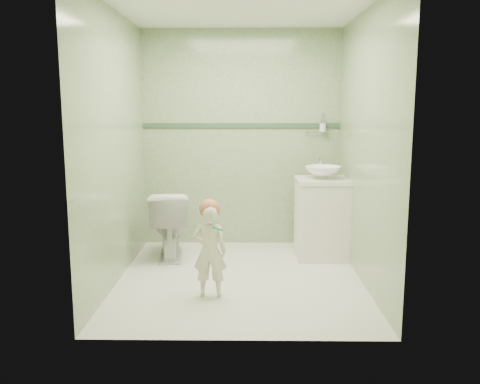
{
  "coord_description": "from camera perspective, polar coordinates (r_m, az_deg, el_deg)",
  "views": [
    {
      "loc": [
        0.06,
        -4.45,
        1.55
      ],
      "look_at": [
        0.0,
        0.15,
        0.78
      ],
      "focal_mm": 37.92,
      "sensor_mm": 36.0,
      "label": 1
    }
  ],
  "objects": [
    {
      "name": "teal_toothbrush",
      "position": [
        4.0,
        -2.61,
        -4.09
      ],
      "size": [
        0.11,
        0.13,
        0.08
      ],
      "color": "#158262",
      "rests_on": "toddler"
    },
    {
      "name": "counter",
      "position": [
        5.26,
        9.27,
        1.3
      ],
      "size": [
        0.54,
        0.52,
        0.04
      ],
      "primitive_type": "cube",
      "color": "white",
      "rests_on": "vanity"
    },
    {
      "name": "toddler",
      "position": [
        4.19,
        -3.43,
        -6.7
      ],
      "size": [
        0.29,
        0.19,
        0.77
      ],
      "primitive_type": "imported",
      "rotation": [
        0.0,
        0.0,
        3.1
      ],
      "color": "silver",
      "rests_on": "ground"
    },
    {
      "name": "room_shell",
      "position": [
        4.46,
        -0.02,
        5.0
      ],
      "size": [
        2.5,
        2.54,
        2.4
      ],
      "color": "gray",
      "rests_on": "ground"
    },
    {
      "name": "hair_cap",
      "position": [
        4.13,
        -3.45,
        -1.96
      ],
      "size": [
        0.17,
        0.17,
        0.17
      ],
      "primitive_type": "sphere",
      "color": "#B66A45",
      "rests_on": "toddler"
    },
    {
      "name": "ground",
      "position": [
        4.71,
        -0.02,
        -9.7
      ],
      "size": [
        2.5,
        2.5,
        0.0
      ],
      "primitive_type": "plane",
      "color": "white",
      "rests_on": "ground"
    },
    {
      "name": "faucet",
      "position": [
        5.42,
        9.03,
        3.29
      ],
      "size": [
        0.03,
        0.13,
        0.18
      ],
      "color": "silver",
      "rests_on": "counter"
    },
    {
      "name": "vanity",
      "position": [
        5.33,
        9.15,
        -3.07
      ],
      "size": [
        0.52,
        0.5,
        0.8
      ],
      "primitive_type": "cube",
      "color": "white",
      "rests_on": "ground"
    },
    {
      "name": "cup_holder",
      "position": [
        5.7,
        9.22,
        7.18
      ],
      "size": [
        0.26,
        0.07,
        0.21
      ],
      "color": "silver",
      "rests_on": "room_shell"
    },
    {
      "name": "basin",
      "position": [
        5.25,
        9.29,
        2.2
      ],
      "size": [
        0.37,
        0.37,
        0.13
      ],
      "primitive_type": "imported",
      "color": "white",
      "rests_on": "counter"
    },
    {
      "name": "trim_stripe",
      "position": [
        5.69,
        0.14,
        7.5
      ],
      "size": [
        2.2,
        0.02,
        0.05
      ],
      "primitive_type": "cube",
      "color": "#325039",
      "rests_on": "room_shell"
    },
    {
      "name": "toilet",
      "position": [
        5.32,
        -7.94,
        -3.59
      ],
      "size": [
        0.48,
        0.74,
        0.71
      ],
      "primitive_type": "imported",
      "rotation": [
        0.0,
        0.0,
        3.26
      ],
      "color": "white",
      "rests_on": "ground"
    }
  ]
}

